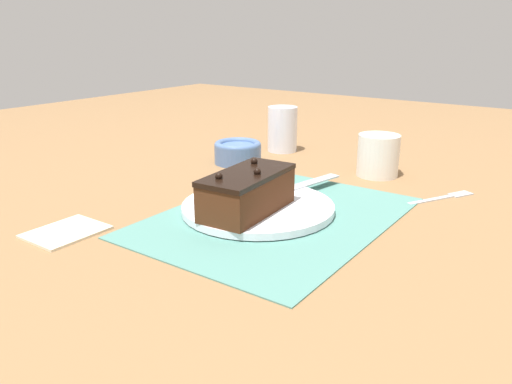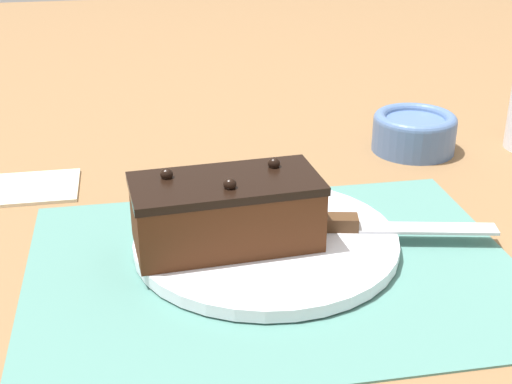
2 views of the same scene
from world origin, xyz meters
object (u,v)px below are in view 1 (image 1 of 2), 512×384
(chocolate_cake, at_px, (247,192))
(serving_knife, at_px, (289,187))
(small_bowl, at_px, (238,151))
(coffee_mug, at_px, (379,155))
(dessert_fork, at_px, (446,196))
(drinking_glass, at_px, (282,129))
(cake_plate, at_px, (259,206))

(chocolate_cake, xyz_separation_m, serving_knife, (0.13, 0.00, -0.03))
(serving_knife, distance_m, small_bowl, 0.28)
(small_bowl, bearing_deg, chocolate_cake, -140.15)
(coffee_mug, height_order, dessert_fork, coffee_mug)
(small_bowl, distance_m, coffee_mug, 0.32)
(serving_knife, xyz_separation_m, coffee_mug, (0.24, -0.07, 0.02))
(drinking_glass, distance_m, small_bowl, 0.17)
(coffee_mug, bearing_deg, small_bowl, 106.57)
(serving_knife, relative_size, drinking_glass, 1.80)
(cake_plate, height_order, coffee_mug, coffee_mug)
(cake_plate, bearing_deg, dessert_fork, -42.29)
(chocolate_cake, relative_size, serving_knife, 0.90)
(chocolate_cake, xyz_separation_m, drinking_glass, (0.44, 0.22, 0.01))
(chocolate_cake, distance_m, drinking_glass, 0.49)
(chocolate_cake, xyz_separation_m, dessert_fork, (0.31, -0.23, -0.05))
(drinking_glass, distance_m, dessert_fork, 0.47)
(cake_plate, relative_size, serving_knife, 1.28)
(chocolate_cake, distance_m, small_bowl, 0.37)
(chocolate_cake, height_order, serving_knife, chocolate_cake)
(serving_knife, height_order, coffee_mug, coffee_mug)
(cake_plate, height_order, chocolate_cake, chocolate_cake)
(coffee_mug, bearing_deg, serving_knife, 162.71)
(cake_plate, relative_size, small_bowl, 2.39)
(serving_knife, distance_m, drinking_glass, 0.38)
(dessert_fork, bearing_deg, drinking_glass, -168.73)
(drinking_glass, bearing_deg, dessert_fork, -107.07)
(chocolate_cake, relative_size, drinking_glass, 1.61)
(small_bowl, relative_size, dessert_fork, 0.78)
(serving_knife, bearing_deg, chocolate_cake, -76.35)
(serving_knife, bearing_deg, drinking_glass, 135.99)
(drinking_glass, height_order, small_bowl, drinking_glass)
(chocolate_cake, bearing_deg, dessert_fork, -37.12)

